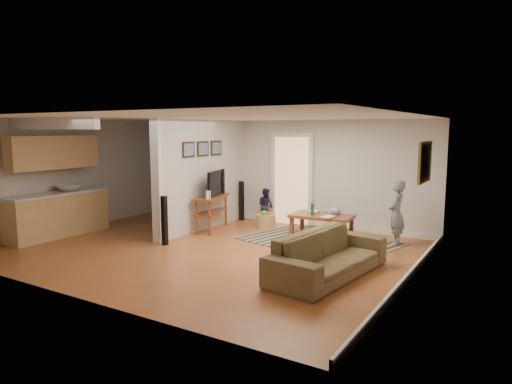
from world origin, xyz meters
TOP-DOWN VIEW (x-y plane):
  - ground at (0.00, 0.00)m, footprint 7.50×7.50m
  - room_shell at (-1.07, 0.43)m, footprint 7.54×6.02m
  - area_rug at (1.57, 1.65)m, footprint 3.35×2.78m
  - sofa at (2.60, -0.34)m, footprint 1.22×2.45m
  - coffee_table at (1.52, 1.99)m, footprint 1.32×0.82m
  - tv_console at (-0.93, 1.38)m, footprint 0.80×1.33m
  - speaker_left at (-0.93, -0.20)m, footprint 0.10×0.10m
  - speaker_right at (-1.00, 2.70)m, footprint 0.12×0.12m
  - toy_basket at (-0.05, 2.29)m, footprint 0.46×0.46m
  - child at (3.00, 2.15)m, footprint 0.35×0.50m
  - toddler at (-0.29, 2.70)m, footprint 0.50×0.43m

SIDE VIEW (x-z plane):
  - ground at x=0.00m, z-range 0.00..0.00m
  - sofa at x=2.60m, z-range -0.34..0.34m
  - child at x=3.00m, z-range -0.65..0.65m
  - toddler at x=-0.29m, z-range -0.43..0.43m
  - area_rug at x=1.57m, z-range 0.00..0.01m
  - toy_basket at x=-0.05m, z-range -0.04..0.37m
  - coffee_table at x=1.52m, z-range 0.01..0.76m
  - speaker_left at x=-0.93m, z-range 0.00..0.99m
  - speaker_right at x=-1.00m, z-range 0.00..0.99m
  - tv_console at x=-0.93m, z-range 0.18..1.26m
  - room_shell at x=-1.07m, z-range 0.20..2.72m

